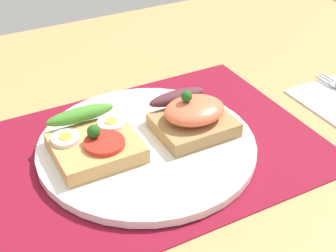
{
  "coord_description": "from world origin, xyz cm",
  "views": [
    {
      "loc": [
        -20.36,
        -43.73,
        36.65
      ],
      "look_at": [
        3.0,
        0.0,
        2.86
      ],
      "focal_mm": 51.4,
      "sensor_mm": 36.0,
      "label": 1
    }
  ],
  "objects": [
    {
      "name": "sandwich_egg_tomato",
      "position": [
        -6.35,
        1.4,
        2.79
      ],
      "size": [
        9.98,
        10.51,
        4.17
      ],
      "color": "tan",
      "rests_on": "plate"
    },
    {
      "name": "placemat",
      "position": [
        0.0,
        0.0,
        0.15
      ],
      "size": [
        43.04,
        30.73,
        0.3
      ],
      "primitive_type": "cube",
      "color": "maroon",
      "rests_on": "ground_plane"
    },
    {
      "name": "sandwich_salmon",
      "position": [
        6.4,
        -0.11,
        3.44
      ],
      "size": [
        9.64,
        9.47,
        5.79
      ],
      "color": "#A57F4E",
      "rests_on": "plate"
    },
    {
      "name": "ground_plane",
      "position": [
        0.0,
        0.0,
        -1.6
      ],
      "size": [
        120.0,
        90.0,
        3.2
      ],
      "primitive_type": "cube",
      "color": "tan"
    },
    {
      "name": "plate",
      "position": [
        0.0,
        0.0,
        0.83
      ],
      "size": [
        27.23,
        27.23,
        1.06
      ],
      "primitive_type": "cylinder",
      "color": "white",
      "rests_on": "placemat"
    }
  ]
}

